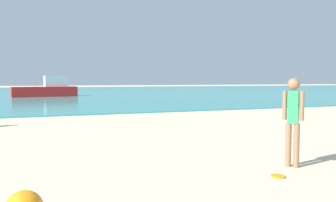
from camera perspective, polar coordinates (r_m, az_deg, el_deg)
water at (r=44.59m, az=-17.78°, el=1.49°), size 160.00×60.00×0.06m
person_standing at (r=6.13m, az=20.58°, el=-2.53°), size 0.26×0.29×1.54m
frisbee at (r=5.58m, az=18.29°, el=-12.10°), size 0.22×0.22×0.03m
boat_near at (r=31.69m, az=-19.96°, el=1.89°), size 5.63×2.46×1.85m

